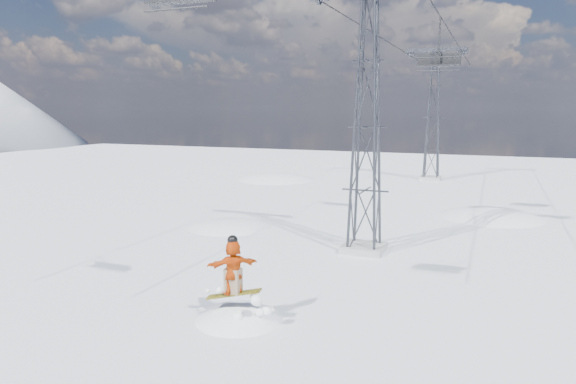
% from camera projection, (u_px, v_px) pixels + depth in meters
% --- Properties ---
extents(ground, '(120.00, 120.00, 0.00)m').
position_uv_depth(ground, '(276.00, 315.00, 15.76)').
color(ground, white).
rests_on(ground, ground).
extents(snow_terrain, '(39.00, 37.00, 22.00)m').
position_uv_depth(snow_terrain, '(330.00, 322.00, 38.51)').
color(snow_terrain, white).
rests_on(snow_terrain, ground).
extents(lift_tower_near, '(5.20, 1.80, 11.43)m').
position_uv_depth(lift_tower_near, '(367.00, 128.00, 21.91)').
color(lift_tower_near, '#999999').
rests_on(lift_tower_near, ground).
extents(lift_tower_far, '(5.20, 1.80, 11.43)m').
position_uv_depth(lift_tower_far, '(433.00, 118.00, 44.80)').
color(lift_tower_far, '#999999').
rests_on(lift_tower_far, ground).
extents(haul_cables, '(4.46, 51.00, 0.06)m').
position_uv_depth(haul_cables, '(412.00, 33.00, 31.57)').
color(haul_cables, black).
rests_on(haul_cables, ground).
extents(snowboarder_jump, '(4.40, 4.40, 6.62)m').
position_uv_depth(snowboarder_jump, '(240.00, 370.00, 15.71)').
color(snowboarder_jump, white).
rests_on(snowboarder_jump, ground).
extents(lift_chair_mid, '(2.18, 0.63, 2.71)m').
position_uv_depth(lift_chair_mid, '(439.00, 61.00, 26.24)').
color(lift_chair_mid, black).
rests_on(lift_chair_mid, ground).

